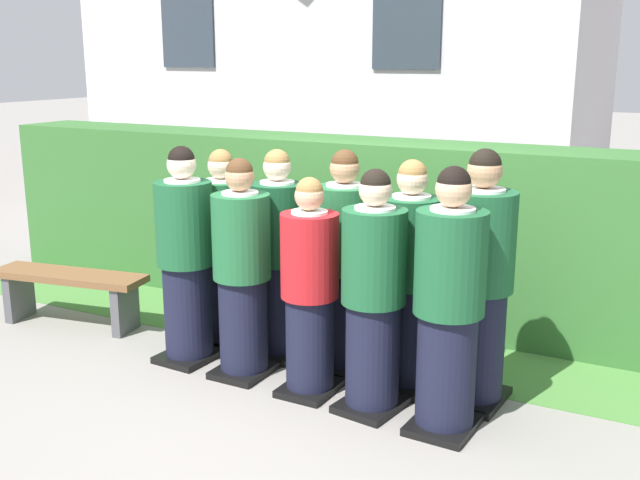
{
  "coord_description": "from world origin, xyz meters",
  "views": [
    {
      "loc": [
        2.35,
        -4.28,
        2.3
      ],
      "look_at": [
        0.0,
        0.24,
        1.05
      ],
      "focal_mm": 42.02,
      "sensor_mm": 36.0,
      "label": 1
    }
  ],
  "objects_px": {
    "student_rear_row_2": "(344,267)",
    "wooden_bench": "(70,287)",
    "student_front_row_1": "(242,274)",
    "student_front_row_0": "(186,261)",
    "student_rear_row_4": "(479,285)",
    "student_front_row_4": "(449,309)",
    "student_front_row_3": "(373,299)",
    "student_rear_row_0": "(224,253)",
    "student_rear_row_1": "(278,259)",
    "student_in_red_blazer": "(310,293)",
    "student_rear_row_3": "(409,282)"
  },
  "relations": [
    {
      "from": "student_front_row_0",
      "to": "wooden_bench",
      "type": "distance_m",
      "value": 1.46
    },
    {
      "from": "student_front_row_1",
      "to": "student_rear_row_0",
      "type": "height_order",
      "value": "student_front_row_1"
    },
    {
      "from": "student_front_row_3",
      "to": "student_rear_row_4",
      "type": "xyz_separation_m",
      "value": [
        0.57,
        0.43,
        0.06
      ]
    },
    {
      "from": "student_rear_row_0",
      "to": "student_rear_row_1",
      "type": "distance_m",
      "value": 0.53
    },
    {
      "from": "student_rear_row_0",
      "to": "wooden_bench",
      "type": "xyz_separation_m",
      "value": [
        -1.42,
        -0.31,
        -0.41
      ]
    },
    {
      "from": "student_front_row_4",
      "to": "student_rear_row_2",
      "type": "bearing_deg",
      "value": 150.09
    },
    {
      "from": "student_front_row_1",
      "to": "student_front_row_3",
      "type": "xyz_separation_m",
      "value": [
        1.07,
        -0.08,
        0.0
      ]
    },
    {
      "from": "student_rear_row_4",
      "to": "student_rear_row_3",
      "type": "bearing_deg",
      "value": 177.71
    },
    {
      "from": "student_front_row_1",
      "to": "student_front_row_3",
      "type": "bearing_deg",
      "value": -4.5
    },
    {
      "from": "student_front_row_3",
      "to": "student_rear_row_3",
      "type": "relative_size",
      "value": 0.99
    },
    {
      "from": "student_rear_row_2",
      "to": "student_front_row_1",
      "type": "bearing_deg",
      "value": -144.31
    },
    {
      "from": "student_front_row_1",
      "to": "student_front_row_3",
      "type": "height_order",
      "value": "student_front_row_3"
    },
    {
      "from": "student_front_row_1",
      "to": "student_front_row_4",
      "type": "relative_size",
      "value": 0.96
    },
    {
      "from": "student_front_row_0",
      "to": "student_rear_row_3",
      "type": "xyz_separation_m",
      "value": [
        1.68,
        0.32,
        -0.02
      ]
    },
    {
      "from": "student_front_row_0",
      "to": "student_front_row_4",
      "type": "bearing_deg",
      "value": -4.51
    },
    {
      "from": "student_front_row_4",
      "to": "student_rear_row_4",
      "type": "distance_m",
      "value": 0.47
    },
    {
      "from": "student_front_row_3",
      "to": "student_front_row_0",
      "type": "bearing_deg",
      "value": 175.63
    },
    {
      "from": "student_rear_row_3",
      "to": "student_rear_row_4",
      "type": "height_order",
      "value": "student_rear_row_4"
    },
    {
      "from": "student_rear_row_0",
      "to": "student_rear_row_1",
      "type": "height_order",
      "value": "student_rear_row_1"
    },
    {
      "from": "student_rear_row_4",
      "to": "student_front_row_3",
      "type": "bearing_deg",
      "value": -143.42
    },
    {
      "from": "student_rear_row_2",
      "to": "student_rear_row_4",
      "type": "distance_m",
      "value": 1.04
    },
    {
      "from": "student_front_row_3",
      "to": "student_front_row_1",
      "type": "bearing_deg",
      "value": 175.5
    },
    {
      "from": "student_rear_row_4",
      "to": "wooden_bench",
      "type": "xyz_separation_m",
      "value": [
        -3.56,
        -0.17,
        -0.48
      ]
    },
    {
      "from": "student_front_row_3",
      "to": "student_rear_row_2",
      "type": "xyz_separation_m",
      "value": [
        -0.46,
        0.52,
        0.02
      ]
    },
    {
      "from": "student_front_row_0",
      "to": "student_rear_row_4",
      "type": "height_order",
      "value": "student_rear_row_4"
    },
    {
      "from": "student_rear_row_3",
      "to": "student_rear_row_2",
      "type": "bearing_deg",
      "value": 172.06
    },
    {
      "from": "student_front_row_3",
      "to": "wooden_bench",
      "type": "height_order",
      "value": "student_front_row_3"
    },
    {
      "from": "student_front_row_0",
      "to": "student_front_row_4",
      "type": "relative_size",
      "value": 0.99
    },
    {
      "from": "student_rear_row_1",
      "to": "wooden_bench",
      "type": "relative_size",
      "value": 1.13
    },
    {
      "from": "student_front_row_4",
      "to": "student_rear_row_1",
      "type": "xyz_separation_m",
      "value": [
        -1.56,
        0.58,
        -0.03
      ]
    },
    {
      "from": "student_front_row_0",
      "to": "student_front_row_1",
      "type": "distance_m",
      "value": 0.54
    },
    {
      "from": "student_rear_row_0",
      "to": "student_rear_row_4",
      "type": "xyz_separation_m",
      "value": [
        2.14,
        -0.14,
        0.07
      ]
    },
    {
      "from": "student_rear_row_2",
      "to": "student_front_row_0",
      "type": "bearing_deg",
      "value": -160.78
    },
    {
      "from": "student_front_row_3",
      "to": "student_rear_row_0",
      "type": "height_order",
      "value": "student_front_row_3"
    },
    {
      "from": "student_front_row_4",
      "to": "wooden_bench",
      "type": "bearing_deg",
      "value": 175.13
    },
    {
      "from": "student_rear_row_2",
      "to": "student_rear_row_3",
      "type": "bearing_deg",
      "value": -7.94
    },
    {
      "from": "wooden_bench",
      "to": "student_front_row_4",
      "type": "bearing_deg",
      "value": -4.87
    },
    {
      "from": "student_rear_row_2",
      "to": "student_rear_row_0",
      "type": "bearing_deg",
      "value": 177.85
    },
    {
      "from": "student_front_row_1",
      "to": "wooden_bench",
      "type": "xyz_separation_m",
      "value": [
        -1.92,
        0.17,
        -0.42
      ]
    },
    {
      "from": "student_front_row_1",
      "to": "wooden_bench",
      "type": "bearing_deg",
      "value": 174.94
    },
    {
      "from": "student_front_row_4",
      "to": "wooden_bench",
      "type": "height_order",
      "value": "student_front_row_4"
    },
    {
      "from": "student_front_row_4",
      "to": "student_rear_row_3",
      "type": "xyz_separation_m",
      "value": [
        -0.44,
        0.49,
        -0.02
      ]
    },
    {
      "from": "wooden_bench",
      "to": "student_rear_row_0",
      "type": "bearing_deg",
      "value": 12.23
    },
    {
      "from": "student_front_row_3",
      "to": "student_rear_row_0",
      "type": "distance_m",
      "value": 1.66
    },
    {
      "from": "student_rear_row_2",
      "to": "student_front_row_4",
      "type": "bearing_deg",
      "value": -29.91
    },
    {
      "from": "student_front_row_1",
      "to": "student_in_red_blazer",
      "type": "distance_m",
      "value": 0.59
    },
    {
      "from": "student_rear_row_2",
      "to": "student_front_row_3",
      "type": "bearing_deg",
      "value": -48.34
    },
    {
      "from": "student_rear_row_3",
      "to": "wooden_bench",
      "type": "relative_size",
      "value": 1.14
    },
    {
      "from": "student_in_red_blazer",
      "to": "student_front_row_3",
      "type": "height_order",
      "value": "student_front_row_3"
    },
    {
      "from": "student_rear_row_2",
      "to": "wooden_bench",
      "type": "bearing_deg",
      "value": -173.96
    }
  ]
}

